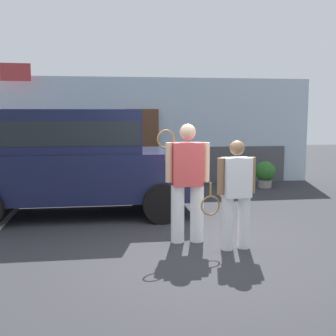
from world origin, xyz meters
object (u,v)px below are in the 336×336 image
(tennis_player_woman, at_px, (236,194))
(flag_pole, at_px, (8,102))
(potted_plant_by_porch, at_px, (265,173))
(parked_suv, at_px, (72,156))
(tennis_player_man, at_px, (187,181))

(tennis_player_woman, distance_m, flag_pole, 7.33)
(potted_plant_by_porch, bearing_deg, flag_pole, 173.90)
(parked_suv, relative_size, tennis_player_woman, 2.89)
(parked_suv, xyz_separation_m, tennis_player_man, (1.88, -2.14, -0.19))
(tennis_player_man, distance_m, tennis_player_woman, 0.78)
(parked_suv, relative_size, flag_pole, 1.39)
(tennis_player_woman, height_order, potted_plant_by_porch, tennis_player_woman)
(tennis_player_woman, bearing_deg, flag_pole, -60.42)
(parked_suv, height_order, flag_pole, flag_pole)
(parked_suv, height_order, potted_plant_by_porch, parked_suv)
(parked_suv, relative_size, tennis_player_man, 2.53)
(parked_suv, xyz_separation_m, tennis_player_woman, (2.51, -2.59, -0.32))
(tennis_player_woman, bearing_deg, parked_suv, -53.32)
(tennis_player_woman, xyz_separation_m, flag_pole, (-4.32, 5.74, 1.45))
(flag_pole, bearing_deg, tennis_player_man, -55.07)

